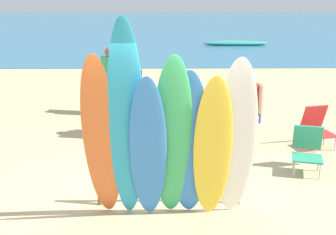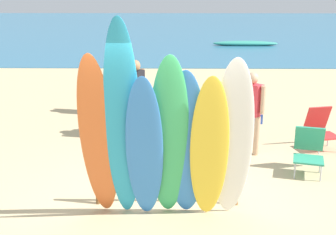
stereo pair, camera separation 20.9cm
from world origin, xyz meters
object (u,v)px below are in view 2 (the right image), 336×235
(surfboard_white_6, at_px, (232,141))
(surfboard_green_3, at_px, (169,139))
(surfboard_teal_1, at_px, (123,124))
(beach_chair_red, at_px, (309,149))
(surfboard_blue_2, at_px, (145,150))
(surfboard_blue_4, at_px, (186,146))
(surfboard_yellow_5, at_px, (209,150))
(distant_boat, at_px, (245,43))
(surfboard_rack, at_px, (167,174))
(beachgoer_near_rack, at_px, (251,107))
(beachgoer_midbeach, at_px, (115,76))
(beach_chair_blue, at_px, (321,127))
(beachgoer_photographing, at_px, (136,93))
(surfboard_orange_0, at_px, (98,139))

(surfboard_white_6, bearing_deg, surfboard_green_3, -177.13)
(surfboard_teal_1, relative_size, beach_chair_red, 3.55)
(surfboard_blue_2, height_order, surfboard_green_3, surfboard_green_3)
(surfboard_blue_4, height_order, surfboard_yellow_5, surfboard_blue_4)
(distant_boat, bearing_deg, surfboard_blue_4, -100.92)
(surfboard_rack, xyz_separation_m, surfboard_blue_4, (0.26, -0.42, 0.60))
(surfboard_yellow_5, bearing_deg, beachgoer_near_rack, 69.68)
(surfboard_green_3, distance_m, beachgoer_midbeach, 5.61)
(beach_chair_blue, bearing_deg, beachgoer_photographing, 157.23)
(surfboard_orange_0, xyz_separation_m, surfboard_teal_1, (0.34, -0.08, 0.22))
(surfboard_yellow_5, bearing_deg, surfboard_blue_4, 166.92)
(surfboard_yellow_5, distance_m, beachgoer_near_rack, 2.89)
(surfboard_white_6, xyz_separation_m, beachgoer_midbeach, (-2.27, 5.41, -0.18))
(beachgoer_photographing, height_order, distant_boat, beachgoer_photographing)
(beachgoer_midbeach, xyz_separation_m, beach_chair_blue, (4.44, -2.41, -0.55))
(beach_chair_red, bearing_deg, surfboard_blue_2, -131.40)
(beach_chair_blue, bearing_deg, distant_boat, 73.15)
(surfboard_orange_0, bearing_deg, surfboard_blue_2, -1.31)
(beachgoer_photographing, distance_m, distant_boat, 16.61)
(surfboard_orange_0, distance_m, distant_boat, 20.17)
(surfboard_yellow_5, distance_m, beach_chair_red, 2.65)
(beach_chair_blue, bearing_deg, surfboard_white_6, -139.29)
(beachgoer_photographing, height_order, beachgoer_midbeach, beachgoer_midbeach)
(beachgoer_photographing, xyz_separation_m, beachgoer_midbeach, (-0.67, 1.79, 0.02))
(surfboard_white_6, bearing_deg, surfboard_teal_1, -174.14)
(surfboard_orange_0, xyz_separation_m, beachgoer_photographing, (0.18, 3.64, -0.23))
(beachgoer_photographing, bearing_deg, surfboard_yellow_5, 47.93)
(surfboard_yellow_5, bearing_deg, surfboard_green_3, 177.79)
(surfboard_green_3, distance_m, beachgoer_near_rack, 3.11)
(surfboard_blue_4, relative_size, beach_chair_blue, 2.64)
(surfboard_teal_1, distance_m, surfboard_yellow_5, 1.20)
(surfboard_rack, relative_size, surfboard_blue_2, 1.00)
(surfboard_white_6, relative_size, distant_boat, 0.66)
(surfboard_blue_2, distance_m, surfboard_yellow_5, 0.86)
(beachgoer_midbeach, bearing_deg, surfboard_orange_0, -38.86)
(beachgoer_photographing, bearing_deg, beach_chair_blue, 109.09)
(surfboard_orange_0, xyz_separation_m, beach_chair_red, (3.36, 1.75, -0.77))
(surfboard_rack, height_order, surfboard_green_3, surfboard_green_3)
(surfboard_teal_1, bearing_deg, surfboard_white_6, 1.71)
(beachgoer_near_rack, bearing_deg, surfboard_green_3, 106.03)
(surfboard_orange_0, bearing_deg, beachgoer_near_rack, 52.14)
(surfboard_white_6, xyz_separation_m, distant_boat, (3.14, 19.51, -1.04))
(surfboard_blue_2, bearing_deg, beachgoer_photographing, 96.67)
(distant_boat, bearing_deg, surfboard_white_6, -99.15)
(surfboard_rack, relative_size, beachgoer_near_rack, 1.37)
(surfboard_rack, bearing_deg, surfboard_yellow_5, -40.49)
(surfboard_rack, bearing_deg, surfboard_blue_4, -57.68)
(surfboard_orange_0, height_order, surfboard_blue_4, surfboard_orange_0)
(surfboard_orange_0, xyz_separation_m, surfboard_blue_2, (0.62, -0.07, -0.13))
(surfboard_white_6, distance_m, beachgoer_midbeach, 5.87)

